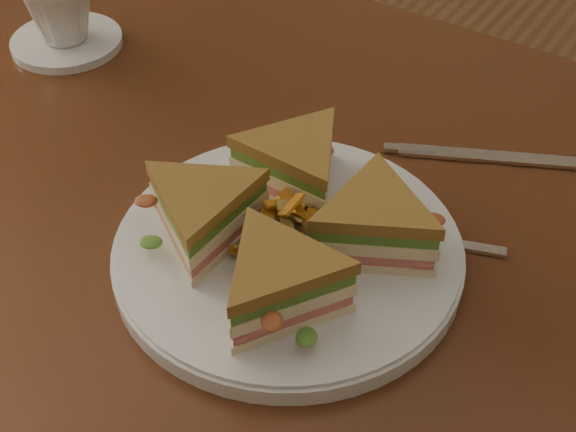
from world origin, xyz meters
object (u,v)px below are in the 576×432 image
at_px(table, 277,284).
at_px(coffee_cup, 60,7).
at_px(spoon, 349,226).
at_px(saucer, 67,42).
at_px(sandwich_wedges, 288,221).
at_px(plate, 288,252).
at_px(knife, 486,157).

xyz_separation_m(table, coffee_cup, (-0.37, 0.10, 0.15)).
distance_m(spoon, coffee_cup, 0.45).
bearing_deg(saucer, sandwich_wedges, -20.00).
height_order(table, sandwich_wedges, sandwich_wedges).
distance_m(plate, spoon, 0.07).
bearing_deg(table, sandwich_wedges, -46.27).
bearing_deg(table, coffee_cup, 164.19).
bearing_deg(spoon, coffee_cup, 148.67).
height_order(plate, sandwich_wedges, sandwich_wedges).
xyz_separation_m(plate, knife, (0.09, 0.22, -0.01)).
relative_size(sandwich_wedges, saucer, 2.21).
relative_size(plate, coffee_cup, 3.52).
bearing_deg(coffee_cup, spoon, 4.05).
distance_m(sandwich_wedges, knife, 0.24).
bearing_deg(saucer, table, -15.81).
relative_size(sandwich_wedges, spoon, 1.61).
bearing_deg(plate, knife, 68.79).
bearing_deg(sandwich_wedges, coffee_cup, 160.00).
bearing_deg(table, spoon, 12.41).
height_order(plate, spoon, plate).
height_order(table, plate, plate).
bearing_deg(sandwich_wedges, spoon, 67.66).
xyz_separation_m(sandwich_wedges, spoon, (0.02, 0.06, -0.04)).
bearing_deg(spoon, plate, -132.13).
bearing_deg(sandwich_wedges, saucer, 160.00).
bearing_deg(sandwich_wedges, plate, 0.00).
distance_m(table, spoon, 0.12).
distance_m(plate, saucer, 0.44).
relative_size(spoon, saucer, 1.37).
bearing_deg(coffee_cup, saucer, 0.00).
relative_size(table, knife, 6.03).
distance_m(sandwich_wedges, coffee_cup, 0.44).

